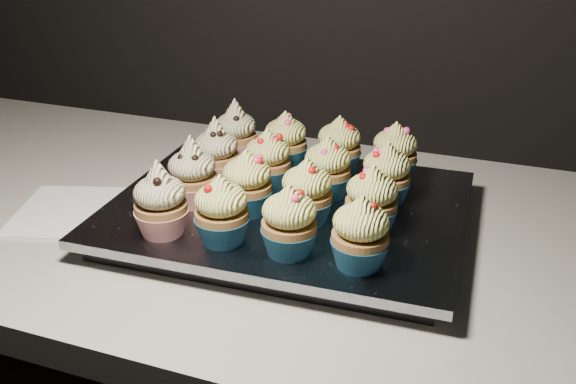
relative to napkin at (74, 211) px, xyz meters
The scene contains 20 objects.
worktop 0.15m from the napkin, 35.41° to the left, with size 2.44×0.64×0.04m, color beige.
napkin is the anchor object (origin of this frame).
baking_tray 0.30m from the napkin, 12.69° to the left, with size 0.41×0.31×0.02m, color black.
foil_lining 0.30m from the napkin, 12.69° to the left, with size 0.45×0.35×0.01m, color silver.
cupcake_0 0.20m from the napkin, 18.62° to the right, with size 0.06×0.06×0.10m.
cupcake_1 0.27m from the napkin, 11.81° to the right, with size 0.06×0.06×0.08m.
cupcake_2 0.34m from the napkin, ahead, with size 0.06×0.06×0.08m.
cupcake_3 0.42m from the napkin, ahead, with size 0.06×0.06×0.08m.
cupcake_4 0.19m from the napkin, ahead, with size 0.06×0.06×0.10m.
cupcake_5 0.26m from the napkin, ahead, with size 0.06×0.06×0.08m.
cupcake_6 0.34m from the napkin, ahead, with size 0.06×0.06×0.08m.
cupcake_7 0.41m from the napkin, ahead, with size 0.06×0.06×0.08m.
cupcake_8 0.21m from the napkin, 29.65° to the left, with size 0.06×0.06×0.10m.
cupcake_9 0.28m from the napkin, 22.58° to the left, with size 0.06×0.06×0.08m.
cupcake_10 0.35m from the napkin, 17.67° to the left, with size 0.06×0.06×0.08m.
cupcake_11 0.43m from the napkin, 15.35° to the left, with size 0.06×0.06×0.08m.
cupcake_12 0.25m from the napkin, 47.40° to the left, with size 0.06×0.06×0.10m.
cupcake_13 0.31m from the napkin, 36.26° to the left, with size 0.06×0.06×0.08m.
cupcake_14 0.38m from the napkin, 30.07° to the left, with size 0.06×0.06×0.08m.
cupcake_15 0.45m from the napkin, 25.20° to the left, with size 0.06×0.06×0.08m.
Camera 1 is at (0.42, 0.98, 1.31)m, focal length 40.00 mm.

